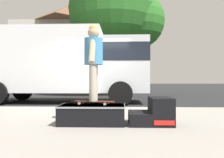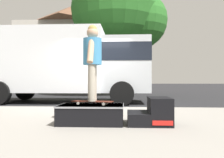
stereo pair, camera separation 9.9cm
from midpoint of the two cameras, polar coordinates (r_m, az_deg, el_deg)
ground_plane at (r=7.67m, az=-4.25°, el=-7.30°), size 140.00×140.00×0.00m
sidewalk_slab at (r=4.74m, az=-9.07°, el=-10.83°), size 50.00×5.00×0.12m
skate_box at (r=4.37m, az=-4.45°, el=-8.43°), size 1.20×0.75×0.35m
kicker_ramp at (r=4.37m, az=10.64°, el=-8.23°), size 0.78×0.74×0.49m
skateboard at (r=4.39m, az=-4.19°, el=-5.55°), size 0.80×0.37×0.07m
skater_kid at (r=4.40m, az=-4.18°, el=5.61°), size 0.35×0.74×1.43m
box_truck at (r=10.07m, az=-10.54°, el=4.02°), size 6.91×2.63×3.05m
street_tree_main at (r=14.99m, az=2.14°, el=15.97°), size 5.93×5.39×8.01m
house_behind at (r=23.23m, az=-9.08°, el=7.77°), size 9.54×8.22×8.40m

